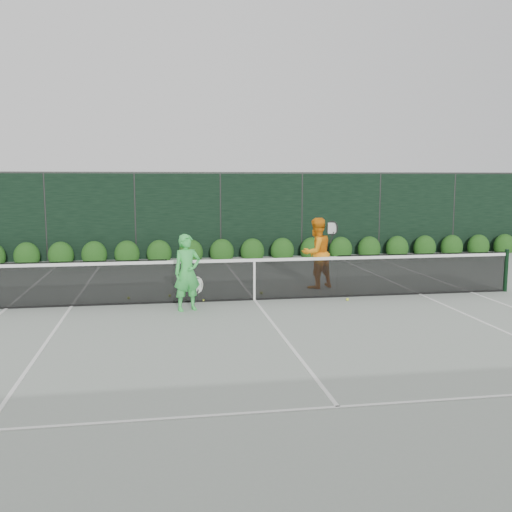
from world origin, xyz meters
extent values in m
plane|color=gray|center=(0.00, 0.00, 0.00)|extent=(80.00, 80.00, 0.00)
cylinder|color=black|center=(6.40, 0.00, 0.54)|extent=(0.10, 0.10, 1.07)
cube|color=black|center=(-4.20, 0.00, 0.51)|extent=(4.40, 0.01, 1.02)
cube|color=black|center=(0.00, 0.00, 0.48)|extent=(4.00, 0.01, 0.96)
cube|color=black|center=(4.20, 0.00, 0.51)|extent=(4.40, 0.01, 1.02)
cube|color=white|center=(0.00, 0.00, 0.94)|extent=(12.80, 0.03, 0.07)
cube|color=black|center=(0.00, 0.00, 0.02)|extent=(12.80, 0.02, 0.04)
cube|color=white|center=(0.00, 0.00, 0.46)|extent=(0.05, 0.03, 0.91)
imported|color=#3CCD52|center=(-1.58, -0.77, 0.82)|extent=(0.70, 0.57, 1.65)
torus|color=beige|center=(-1.38, -0.67, 0.52)|extent=(0.30, 0.11, 0.30)
cylinder|color=black|center=(-1.38, -0.67, 0.28)|extent=(0.10, 0.03, 0.30)
imported|color=orange|center=(1.83, 1.25, 0.91)|extent=(1.10, 1.00, 1.82)
torus|color=black|center=(2.18, 1.05, 1.57)|extent=(0.29, 0.15, 0.30)
cylinder|color=black|center=(2.18, 1.05, 1.33)|extent=(0.10, 0.03, 0.30)
cube|color=white|center=(-5.49, 0.00, 0.01)|extent=(0.06, 23.77, 0.01)
cube|color=white|center=(5.49, 0.00, 0.01)|extent=(0.06, 23.77, 0.01)
cube|color=white|center=(-4.12, 0.00, 0.01)|extent=(0.06, 23.77, 0.01)
cube|color=white|center=(4.12, 0.00, 0.01)|extent=(0.06, 23.77, 0.01)
cube|color=white|center=(0.00, 11.88, 0.01)|extent=(11.03, 0.06, 0.01)
cube|color=white|center=(0.00, 6.40, 0.01)|extent=(8.23, 0.06, 0.01)
cube|color=white|center=(0.00, -6.40, 0.01)|extent=(8.23, 0.06, 0.01)
cube|color=white|center=(0.00, 0.00, 0.01)|extent=(0.06, 12.80, 0.01)
cube|color=black|center=(0.00, 7.50, 1.50)|extent=(32.00, 0.06, 3.00)
cube|color=#262826|center=(0.00, 7.50, 3.03)|extent=(32.00, 0.06, 0.06)
cylinder|color=#262826|center=(-6.00, 7.50, 1.50)|extent=(0.08, 0.08, 3.00)
cylinder|color=#262826|center=(-3.00, 7.50, 1.50)|extent=(0.08, 0.08, 3.00)
cylinder|color=#262826|center=(0.00, 7.50, 1.50)|extent=(0.08, 0.08, 3.00)
cylinder|color=#262826|center=(3.00, 7.50, 1.50)|extent=(0.08, 0.08, 3.00)
cylinder|color=#262826|center=(6.00, 7.50, 1.50)|extent=(0.08, 0.08, 3.00)
cylinder|color=#262826|center=(9.00, 7.50, 1.50)|extent=(0.08, 0.08, 3.00)
ellipsoid|color=#13390F|center=(-6.60, 7.15, 0.23)|extent=(0.86, 0.65, 0.94)
ellipsoid|color=#13390F|center=(-5.50, 7.15, 0.23)|extent=(0.86, 0.65, 0.94)
ellipsoid|color=#13390F|center=(-4.40, 7.15, 0.23)|extent=(0.86, 0.65, 0.94)
ellipsoid|color=#13390F|center=(-3.30, 7.15, 0.23)|extent=(0.86, 0.65, 0.94)
ellipsoid|color=#13390F|center=(-2.20, 7.15, 0.23)|extent=(0.86, 0.65, 0.94)
ellipsoid|color=#13390F|center=(-1.10, 7.15, 0.23)|extent=(0.86, 0.65, 0.94)
ellipsoid|color=#13390F|center=(0.00, 7.15, 0.23)|extent=(0.86, 0.65, 0.94)
ellipsoid|color=#13390F|center=(1.10, 7.15, 0.23)|extent=(0.86, 0.65, 0.94)
ellipsoid|color=#13390F|center=(2.20, 7.15, 0.23)|extent=(0.86, 0.65, 0.94)
ellipsoid|color=#13390F|center=(3.30, 7.15, 0.23)|extent=(0.86, 0.65, 0.94)
ellipsoid|color=#13390F|center=(4.40, 7.15, 0.23)|extent=(0.86, 0.65, 0.94)
ellipsoid|color=#13390F|center=(5.50, 7.15, 0.23)|extent=(0.86, 0.65, 0.94)
ellipsoid|color=#13390F|center=(6.60, 7.15, 0.23)|extent=(0.86, 0.65, 0.94)
ellipsoid|color=#13390F|center=(7.70, 7.15, 0.23)|extent=(0.86, 0.65, 0.94)
ellipsoid|color=#13390F|center=(8.80, 7.15, 0.23)|extent=(0.86, 0.65, 0.94)
ellipsoid|color=#13390F|center=(9.90, 7.15, 0.23)|extent=(0.86, 0.65, 0.94)
ellipsoid|color=#13390F|center=(11.00, 7.15, 0.23)|extent=(0.86, 0.65, 0.94)
sphere|color=#D4EA34|center=(-1.19, 0.02, 0.03)|extent=(0.07, 0.07, 0.07)
sphere|color=#D4EA34|center=(-1.37, 0.61, 0.03)|extent=(0.07, 0.07, 0.07)
sphere|color=#D4EA34|center=(-2.91, 0.59, 0.03)|extent=(0.07, 0.07, 0.07)
sphere|color=#D4EA34|center=(2.12, -0.42, 0.03)|extent=(0.07, 0.07, 0.07)
sphere|color=#D4EA34|center=(-1.94, 0.69, 0.03)|extent=(0.07, 0.07, 0.07)
sphere|color=#D4EA34|center=(0.28, 0.65, 0.03)|extent=(0.07, 0.07, 0.07)
camera|label=1|loc=(-2.11, -12.88, 2.80)|focal=40.00mm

